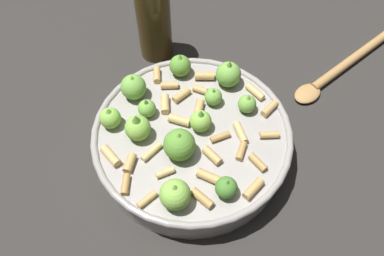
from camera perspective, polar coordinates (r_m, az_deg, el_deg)
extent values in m
plane|color=#2D2B28|center=(0.60, 0.00, -3.39)|extent=(2.40, 2.40, 0.00)
cylinder|color=#9E9993|center=(0.58, 0.00, -2.04)|extent=(0.28, 0.28, 0.05)
torus|color=#9E9993|center=(0.56, 0.00, -0.58)|extent=(0.29, 0.29, 0.01)
sphere|color=#8CC64C|center=(0.49, -2.51, -9.76)|extent=(0.04, 0.04, 0.04)
cone|color=#8CC64C|center=(0.47, -2.59, -8.82)|extent=(0.02, 0.02, 0.01)
sphere|color=#75B247|center=(0.57, -6.66, 2.90)|extent=(0.03, 0.03, 0.03)
cone|color=#4C8933|center=(0.56, -6.80, 3.77)|extent=(0.01, 0.01, 0.01)
sphere|color=#75B247|center=(0.58, 8.10, 3.53)|extent=(0.03, 0.03, 0.03)
cone|color=#8CC64C|center=(0.56, 8.27, 4.42)|extent=(0.01, 0.01, 0.01)
sphere|color=#75B247|center=(0.58, 3.15, 4.61)|extent=(0.03, 0.03, 0.03)
cone|color=#609E38|center=(0.57, 3.21, 5.44)|extent=(0.01, 0.01, 0.01)
sphere|color=#4C8933|center=(0.50, 5.06, -8.74)|extent=(0.03, 0.03, 0.03)
cone|color=#75B247|center=(0.49, 5.19, -8.01)|extent=(0.01, 0.01, 0.01)
sphere|color=#609E38|center=(0.61, -1.77, 9.15)|extent=(0.03, 0.03, 0.03)
cone|color=#75B247|center=(0.60, -1.81, 10.28)|extent=(0.01, 0.01, 0.01)
sphere|color=#609E38|center=(0.52, -1.87, -2.48)|extent=(0.04, 0.04, 0.04)
cone|color=#75B247|center=(0.50, -1.94, -1.26)|extent=(0.02, 0.02, 0.01)
sphere|color=#8CC64C|center=(0.56, -11.95, 1.45)|extent=(0.03, 0.03, 0.03)
cone|color=#75B247|center=(0.55, -12.22, 2.37)|extent=(0.02, 0.02, 0.01)
sphere|color=#8CC64C|center=(0.54, -7.99, -0.01)|extent=(0.04, 0.04, 0.04)
cone|color=#609E38|center=(0.53, -8.24, 1.21)|extent=(0.02, 0.02, 0.02)
sphere|color=#8CC64C|center=(0.55, 1.53, 0.72)|extent=(0.03, 0.03, 0.03)
cone|color=#609E38|center=(0.53, 1.57, 1.74)|extent=(0.01, 0.01, 0.01)
sphere|color=#75B247|center=(0.59, -8.62, 5.98)|extent=(0.04, 0.04, 0.04)
cone|color=#8CC64C|center=(0.58, -8.84, 7.15)|extent=(0.02, 0.02, 0.01)
sphere|color=#75B247|center=(0.60, 5.38, 7.86)|extent=(0.04, 0.04, 0.04)
cone|color=#609E38|center=(0.59, 5.53, 9.18)|extent=(0.01, 0.01, 0.02)
cylinder|color=tan|center=(0.51, -6.60, -10.38)|extent=(0.03, 0.01, 0.01)
cylinder|color=tan|center=(0.53, -9.36, -4.79)|extent=(0.03, 0.03, 0.01)
cylinder|color=tan|center=(0.52, -9.76, -8.18)|extent=(0.02, 0.03, 0.01)
cylinder|color=tan|center=(0.55, 7.16, -0.68)|extent=(0.02, 0.03, 0.01)
cylinder|color=tan|center=(0.56, 11.33, -0.99)|extent=(0.03, 0.02, 0.01)
cylinder|color=tan|center=(0.51, 2.55, -7.19)|extent=(0.03, 0.04, 0.01)
cylinder|color=tan|center=(0.60, 1.19, 5.66)|extent=(0.02, 0.02, 0.01)
cylinder|color=tan|center=(0.54, 7.28, -3.38)|extent=(0.03, 0.02, 0.01)
cylinder|color=tan|center=(0.56, -1.89, 1.18)|extent=(0.03, 0.03, 0.01)
cylinder|color=tan|center=(0.58, -4.00, 3.55)|extent=(0.03, 0.03, 0.01)
cylinder|color=tan|center=(0.55, 4.17, -1.31)|extent=(0.03, 0.01, 0.01)
cylinder|color=tan|center=(0.59, 11.36, 2.84)|extent=(0.03, 0.02, 0.01)
cylinder|color=tan|center=(0.52, -3.99, -6.55)|extent=(0.03, 0.01, 0.01)
cylinder|color=tan|center=(0.59, -1.54, 4.87)|extent=(0.03, 0.02, 0.01)
cylinder|color=tan|center=(0.62, -5.19, 7.81)|extent=(0.02, 0.03, 0.01)
cylinder|color=tan|center=(0.54, -6.03, -3.42)|extent=(0.03, 0.02, 0.01)
cylinder|color=tan|center=(0.51, 9.03, -8.81)|extent=(0.03, 0.02, 0.01)
cylinder|color=tan|center=(0.50, 1.50, -10.27)|extent=(0.02, 0.03, 0.01)
cylinder|color=tan|center=(0.53, 9.67, -5.00)|extent=(0.01, 0.03, 0.01)
cylinder|color=tan|center=(0.61, 1.85, 7.68)|extent=(0.03, 0.03, 0.01)
cylinder|color=tan|center=(0.54, -11.88, -4.04)|extent=(0.02, 0.03, 0.01)
cylinder|color=tan|center=(0.60, -3.34, 6.29)|extent=(0.03, 0.02, 0.01)
cylinder|color=tan|center=(0.53, 2.81, -4.16)|extent=(0.02, 0.03, 0.01)
cylinder|color=tan|center=(0.57, 1.02, 2.98)|extent=(0.03, 0.03, 0.01)
cylinder|color=tan|center=(0.60, 9.29, 5.28)|extent=(0.01, 0.03, 0.01)
cylinder|color=#4C3814|center=(0.69, -5.64, 15.49)|extent=(0.06, 0.06, 0.15)
cylinder|color=#B2844C|center=(0.77, 22.70, 9.36)|extent=(0.22, 0.04, 0.02)
ellipsoid|color=#B2844C|center=(0.69, 16.63, 4.88)|extent=(0.06, 0.04, 0.01)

